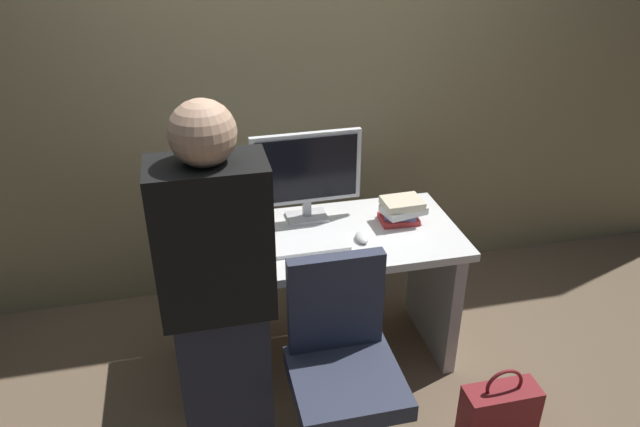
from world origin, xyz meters
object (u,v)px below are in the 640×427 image
object	(u,v)px
mouse	(362,237)
handbag	(499,410)
office_chair	(343,378)
desk	(318,277)
cup_near_keyboard	(227,250)
cup_by_monitor	(227,223)
monitor	(306,172)
person_at_desk	(220,309)
keyboard	(303,248)
book_stack	(401,210)

from	to	relation	value
mouse	handbag	distance (m)	0.99
office_chair	mouse	distance (m)	0.68
desk	mouse	xyz separation A→B (m)	(0.20, -0.08, 0.25)
cup_near_keyboard	handbag	bearing A→B (deg)	-27.38
desk	cup_by_monitor	distance (m)	0.52
office_chair	handbag	xyz separation A→B (m)	(0.72, -0.06, -0.29)
desk	monitor	world-z (taller)	monitor
person_at_desk	monitor	distance (m)	0.94
cup_near_keyboard	desk	bearing A→B (deg)	13.79
desk	person_at_desk	world-z (taller)	person_at_desk
keyboard	office_chair	bearing A→B (deg)	-84.43
desk	person_at_desk	size ratio (longest dim) A/B	0.84
desk	mouse	world-z (taller)	mouse
handbag	cup_near_keyboard	bearing A→B (deg)	152.62
cup_near_keyboard	cup_by_monitor	xyz separation A→B (m)	(0.02, 0.26, -0.01)
person_at_desk	cup_near_keyboard	xyz separation A→B (m)	(0.07, 0.49, -0.05)
desk	handbag	bearing A→B (deg)	-45.24
desk	cup_near_keyboard	bearing A→B (deg)	-166.21
mouse	cup_near_keyboard	bearing A→B (deg)	-177.95
desk	keyboard	distance (m)	0.28
monitor	mouse	distance (m)	0.42
office_chair	person_at_desk	size ratio (longest dim) A/B	0.57
book_stack	mouse	bearing A→B (deg)	-151.26
handbag	office_chair	bearing A→B (deg)	175.21
cup_by_monitor	office_chair	bearing A→B (deg)	-64.20
book_stack	handbag	size ratio (longest dim) A/B	0.60
book_stack	keyboard	bearing A→B (deg)	-164.43
book_stack	cup_near_keyboard	bearing A→B (deg)	-169.99
keyboard	cup_near_keyboard	size ratio (longest dim) A/B	4.25
mouse	book_stack	distance (m)	0.28
desk	monitor	xyz separation A→B (m)	(-0.01, 0.18, 0.49)
monitor	handbag	xyz separation A→B (m)	(0.70, -0.87, -0.86)
mouse	handbag	size ratio (longest dim) A/B	0.26
monitor	cup_near_keyboard	world-z (taller)	monitor
person_at_desk	book_stack	distance (m)	1.14
keyboard	handbag	world-z (taller)	keyboard
office_chair	cup_near_keyboard	size ratio (longest dim) A/B	9.28
book_stack	office_chair	bearing A→B (deg)	-124.99
desk	book_stack	size ratio (longest dim) A/B	6.02
desk	mouse	size ratio (longest dim) A/B	13.76
office_chair	cup_by_monitor	bearing A→B (deg)	115.80
cup_by_monitor	handbag	bearing A→B (deg)	-37.47
desk	cup_by_monitor	bearing A→B (deg)	159.80
monitor	office_chair	bearing A→B (deg)	-91.67
monitor	keyboard	world-z (taller)	monitor
desk	cup_near_keyboard	world-z (taller)	cup_near_keyboard
cup_by_monitor	book_stack	distance (m)	0.86
desk	cup_by_monitor	world-z (taller)	cup_by_monitor
cup_by_monitor	book_stack	world-z (taller)	book_stack
monitor	book_stack	distance (m)	0.51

